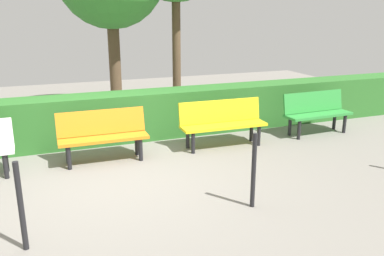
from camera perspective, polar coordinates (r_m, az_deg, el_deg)
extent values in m
plane|color=gray|center=(6.27, -10.22, -6.99)|extent=(18.21, 18.21, 0.00)
cube|color=#2D8C38|center=(8.62, 17.58, 1.83)|extent=(1.48, 0.47, 0.05)
cube|color=#2D8C38|center=(8.71, 16.91, 3.62)|extent=(1.47, 0.17, 0.42)
cylinder|color=black|center=(8.95, 20.92, 0.57)|extent=(0.07, 0.07, 0.39)
cylinder|color=black|center=(9.16, 19.65, 1.04)|extent=(0.07, 0.07, 0.39)
cylinder|color=black|center=(8.21, 15.02, -0.26)|extent=(0.07, 0.07, 0.39)
cylinder|color=black|center=(8.43, 13.78, 0.27)|extent=(0.07, 0.07, 0.39)
cube|color=yellow|center=(7.44, 4.56, 0.34)|extent=(1.63, 0.46, 0.05)
cube|color=yellow|center=(7.55, 4.02, 2.43)|extent=(1.62, 0.15, 0.42)
cylinder|color=black|center=(7.66, 9.50, -1.08)|extent=(0.07, 0.07, 0.39)
cylinder|color=black|center=(7.92, 8.46, -0.48)|extent=(0.07, 0.07, 0.39)
cylinder|color=black|center=(7.14, 0.16, -2.14)|extent=(0.07, 0.07, 0.39)
cylinder|color=black|center=(7.41, -0.62, -1.45)|extent=(0.07, 0.07, 0.39)
cube|color=orange|center=(6.84, -12.48, -1.45)|extent=(1.48, 0.44, 0.05)
cube|color=orange|center=(6.95, -12.82, 0.84)|extent=(1.47, 0.15, 0.42)
cylinder|color=black|center=(6.86, -7.34, -3.07)|extent=(0.07, 0.07, 0.39)
cylinder|color=black|center=(7.14, -7.89, -2.32)|extent=(0.07, 0.07, 0.39)
cylinder|color=black|center=(6.72, -17.14, -4.10)|extent=(0.07, 0.07, 0.39)
cylinder|color=black|center=(7.00, -17.30, -3.29)|extent=(0.07, 0.07, 0.39)
cylinder|color=black|center=(6.71, -25.04, -4.98)|extent=(0.07, 0.07, 0.39)
cylinder|color=black|center=(6.99, -25.00, -4.15)|extent=(0.07, 0.07, 0.39)
cube|color=#2D6B28|center=(8.10, -6.01, 1.97)|extent=(14.21, 0.69, 0.93)
cylinder|color=brown|center=(9.82, -2.23, 10.92)|extent=(0.20, 0.20, 3.08)
cylinder|color=brown|center=(9.86, -10.94, 9.11)|extent=(0.28, 0.28, 2.55)
cylinder|color=black|center=(5.18, 8.78, -6.05)|extent=(0.06, 0.06, 1.00)
cylinder|color=black|center=(4.59, -23.21, -10.28)|extent=(0.06, 0.06, 1.00)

